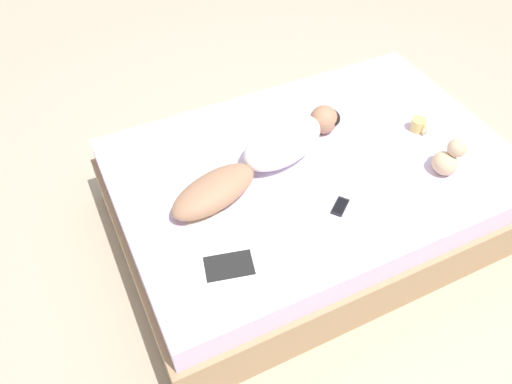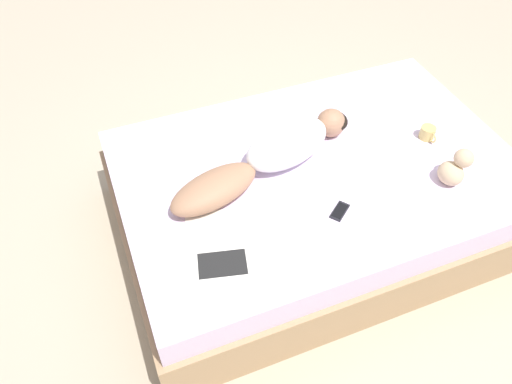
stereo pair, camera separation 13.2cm
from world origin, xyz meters
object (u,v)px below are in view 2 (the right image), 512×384
Objects in this scene: open_magazine at (220,246)px; cell_phone at (340,211)px; person at (272,154)px; coffee_mug at (428,133)px.

open_magazine and cell_phone have the same top height.
open_magazine is (0.43, -0.45, -0.09)m from person.
cell_phone is (0.44, 0.20, -0.09)m from person.
person reaches higher than coffee_mug.
cell_phone is (0.33, -0.76, -0.03)m from coffee_mug.
cell_phone is at bearing 102.39° from open_magazine.
person is at bearing 165.76° from cell_phone.
coffee_mug is at bearing 66.19° from person.
coffee_mug reaches higher than cell_phone.
coffee_mug reaches higher than open_magazine.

